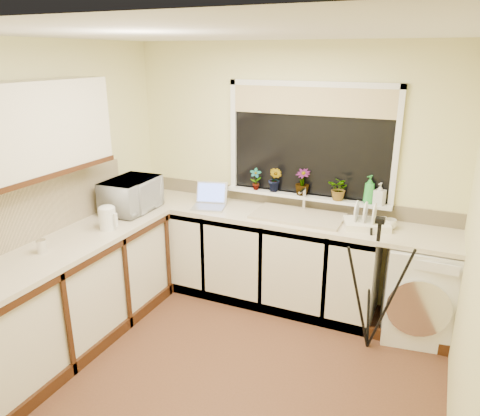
{
  "coord_description": "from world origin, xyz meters",
  "views": [
    {
      "loc": [
        1.34,
        -2.65,
        2.34
      ],
      "look_at": [
        -0.09,
        0.55,
        1.15
      ],
      "focal_mm": 34.38,
      "sensor_mm": 36.0,
      "label": 1
    }
  ],
  "objects_px": {
    "dish_rack": "(367,224)",
    "plant_a": "(256,179)",
    "plant_b": "(275,179)",
    "kettle": "(107,219)",
    "soap_bottle_clear": "(380,194)",
    "laptop": "(210,200)",
    "tripod": "(373,285)",
    "washing_machine": "(421,289)",
    "cup_back": "(390,224)",
    "steel_jar": "(42,246)",
    "plant_c": "(302,182)",
    "plant_d": "(340,189)",
    "microwave": "(131,195)",
    "soap_bottle_green": "(369,189)"
  },
  "relations": [
    {
      "from": "dish_rack",
      "to": "plant_d",
      "type": "relative_size",
      "value": 1.73
    },
    {
      "from": "tripod",
      "to": "kettle",
      "type": "bearing_deg",
      "value": -155.32
    },
    {
      "from": "washing_machine",
      "to": "soap_bottle_green",
      "type": "height_order",
      "value": "soap_bottle_green"
    },
    {
      "from": "laptop",
      "to": "cup_back",
      "type": "relative_size",
      "value": 3.44
    },
    {
      "from": "soap_bottle_clear",
      "to": "steel_jar",
      "type": "bearing_deg",
      "value": -141.21
    },
    {
      "from": "plant_d",
      "to": "cup_back",
      "type": "height_order",
      "value": "plant_d"
    },
    {
      "from": "plant_c",
      "to": "cup_back",
      "type": "height_order",
      "value": "plant_c"
    },
    {
      "from": "plant_d",
      "to": "soap_bottle_clear",
      "type": "bearing_deg",
      "value": 3.85
    },
    {
      "from": "plant_b",
      "to": "plant_d",
      "type": "xyz_separation_m",
      "value": [
        0.63,
        -0.02,
        -0.01
      ]
    },
    {
      "from": "soap_bottle_clear",
      "to": "soap_bottle_green",
      "type": "bearing_deg",
      "value": -179.21
    },
    {
      "from": "laptop",
      "to": "soap_bottle_clear",
      "type": "xyz_separation_m",
      "value": [
        1.57,
        0.26,
        0.19
      ]
    },
    {
      "from": "kettle",
      "to": "plant_d",
      "type": "relative_size",
      "value": 0.86
    },
    {
      "from": "laptop",
      "to": "dish_rack",
      "type": "bearing_deg",
      "value": -12.86
    },
    {
      "from": "plant_a",
      "to": "laptop",
      "type": "bearing_deg",
      "value": -148.11
    },
    {
      "from": "tripod",
      "to": "steel_jar",
      "type": "distance_m",
      "value": 2.6
    },
    {
      "from": "laptop",
      "to": "microwave",
      "type": "xyz_separation_m",
      "value": [
        -0.62,
        -0.43,
        0.1
      ]
    },
    {
      "from": "plant_a",
      "to": "plant_c",
      "type": "xyz_separation_m",
      "value": [
        0.47,
        0.03,
        0.02
      ]
    },
    {
      "from": "dish_rack",
      "to": "plant_b",
      "type": "distance_m",
      "value": 0.98
    },
    {
      "from": "steel_jar",
      "to": "plant_a",
      "type": "relative_size",
      "value": 0.48
    },
    {
      "from": "microwave",
      "to": "cup_back",
      "type": "relative_size",
      "value": 5.13
    },
    {
      "from": "plant_c",
      "to": "soap_bottle_green",
      "type": "relative_size",
      "value": 0.97
    },
    {
      "from": "steel_jar",
      "to": "soap_bottle_clear",
      "type": "distance_m",
      "value": 2.84
    },
    {
      "from": "soap_bottle_clear",
      "to": "plant_c",
      "type": "bearing_deg",
      "value": 179.58
    },
    {
      "from": "dish_rack",
      "to": "soap_bottle_clear",
      "type": "xyz_separation_m",
      "value": [
        0.06,
        0.23,
        0.22
      ]
    },
    {
      "from": "plant_a",
      "to": "soap_bottle_clear",
      "type": "bearing_deg",
      "value": 1.12
    },
    {
      "from": "steel_jar",
      "to": "plant_b",
      "type": "xyz_separation_m",
      "value": [
        1.22,
        1.77,
        0.22
      ]
    },
    {
      "from": "laptop",
      "to": "plant_b",
      "type": "distance_m",
      "value": 0.67
    },
    {
      "from": "plant_c",
      "to": "laptop",
      "type": "bearing_deg",
      "value": -162.59
    },
    {
      "from": "kettle",
      "to": "soap_bottle_clear",
      "type": "bearing_deg",
      "value": 29.51
    },
    {
      "from": "steel_jar",
      "to": "plant_b",
      "type": "bearing_deg",
      "value": 55.31
    },
    {
      "from": "microwave",
      "to": "plant_c",
      "type": "relative_size",
      "value": 2.24
    },
    {
      "from": "microwave",
      "to": "soap_bottle_green",
      "type": "bearing_deg",
      "value": -73.98
    },
    {
      "from": "tripod",
      "to": "cup_back",
      "type": "relative_size",
      "value": 10.52
    },
    {
      "from": "plant_c",
      "to": "cup_back",
      "type": "distance_m",
      "value": 0.9
    },
    {
      "from": "plant_a",
      "to": "dish_rack",
      "type": "bearing_deg",
      "value": -10.22
    },
    {
      "from": "dish_rack",
      "to": "plant_a",
      "type": "xyz_separation_m",
      "value": [
        -1.13,
        0.2,
        0.23
      ]
    },
    {
      "from": "tripod",
      "to": "washing_machine",
      "type": "bearing_deg",
      "value": 58.5
    },
    {
      "from": "laptop",
      "to": "cup_back",
      "type": "xyz_separation_m",
      "value": [
        1.7,
        0.08,
        -0.02
      ]
    },
    {
      "from": "dish_rack",
      "to": "plant_b",
      "type": "bearing_deg",
      "value": 149.62
    },
    {
      "from": "plant_a",
      "to": "plant_b",
      "type": "xyz_separation_m",
      "value": [
        0.2,
        0.01,
        0.01
      ]
    },
    {
      "from": "kettle",
      "to": "plant_a",
      "type": "xyz_separation_m",
      "value": [
        0.89,
        1.15,
        0.16
      ]
    },
    {
      "from": "plant_a",
      "to": "tripod",
      "type": "bearing_deg",
      "value": -25.88
    },
    {
      "from": "kettle",
      "to": "plant_c",
      "type": "relative_size",
      "value": 0.76
    },
    {
      "from": "laptop",
      "to": "kettle",
      "type": "xyz_separation_m",
      "value": [
        -0.51,
        -0.91,
        0.04
      ]
    },
    {
      "from": "tripod",
      "to": "plant_a",
      "type": "bearing_deg",
      "value": 165.07
    },
    {
      "from": "kettle",
      "to": "cup_back",
      "type": "height_order",
      "value": "kettle"
    },
    {
      "from": "kettle",
      "to": "soap_bottle_clear",
      "type": "relative_size",
      "value": 0.96
    },
    {
      "from": "soap_bottle_clear",
      "to": "plant_d",
      "type": "bearing_deg",
      "value": -176.15
    },
    {
      "from": "tripod",
      "to": "soap_bottle_clear",
      "type": "bearing_deg",
      "value": 109.47
    },
    {
      "from": "laptop",
      "to": "plant_d",
      "type": "xyz_separation_m",
      "value": [
        1.21,
        0.24,
        0.2
      ]
    }
  ]
}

